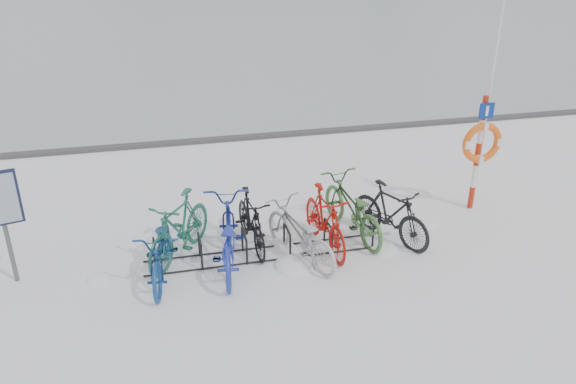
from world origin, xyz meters
TOP-DOWN VIEW (x-y plane):
  - ground at (0.00, 0.00)m, footprint 900.00×900.00m
  - quay_edge at (0.00, 5.90)m, footprint 400.00×0.25m
  - bike_rack at (0.00, 0.00)m, footprint 4.00×0.48m
  - lifebuoy_station at (4.25, 0.75)m, footprint 0.78×0.22m
  - bike_0 at (-1.68, -0.24)m, footprint 0.90×1.92m
  - bike_1 at (-1.38, 0.30)m, footprint 1.48×1.84m
  - bike_2 at (-0.65, -0.13)m, footprint 1.02×2.19m
  - bike_3 at (-0.18, 0.38)m, footprint 0.61×1.70m
  - bike_4 at (0.52, -0.22)m, footprint 1.27×1.97m
  - bike_5 at (1.03, 0.05)m, footprint 0.65×1.82m
  - bike_6 at (1.62, 0.40)m, footprint 1.02×2.10m
  - bike_7 at (2.21, 0.04)m, footprint 1.17×1.79m
  - snow_drifts at (0.62, -0.23)m, footprint 6.14×1.30m

SIDE VIEW (x-z plane):
  - ground at x=0.00m, z-range 0.00..0.00m
  - snow_drifts at x=0.62m, z-range -0.12..0.12m
  - quay_edge at x=0.00m, z-range 0.00..0.10m
  - bike_rack at x=0.00m, z-range -0.05..0.41m
  - bike_0 at x=-1.68m, z-range 0.00..0.97m
  - bike_4 at x=0.52m, z-range 0.00..0.97m
  - bike_3 at x=-0.18m, z-range 0.00..1.00m
  - bike_7 at x=2.21m, z-range 0.00..1.05m
  - bike_6 at x=1.62m, z-range 0.00..1.05m
  - bike_5 at x=1.03m, z-range 0.00..1.07m
  - bike_2 at x=-0.65m, z-range 0.00..1.11m
  - bike_1 at x=-1.38m, z-range 0.00..1.12m
  - lifebuoy_station at x=4.25m, z-range -0.67..3.40m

